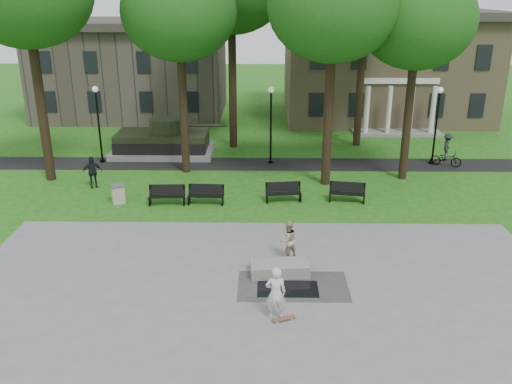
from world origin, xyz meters
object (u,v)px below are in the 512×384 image
(park_bench_0, at_px, (167,194))
(trash_bin, at_px, (118,194))
(skateboarder, at_px, (276,293))
(cyclist, at_px, (447,153))
(concrete_block, at_px, (280,268))
(friend_watching, at_px, (288,240))

(park_bench_0, distance_m, trash_bin, 2.53)
(park_bench_0, bearing_deg, skateboarder, -64.37)
(cyclist, bearing_deg, trash_bin, 130.34)
(skateboarder, height_order, trash_bin, skateboarder)
(concrete_block, relative_size, cyclist, 1.08)
(skateboarder, height_order, park_bench_0, skateboarder)
(concrete_block, bearing_deg, cyclist, 52.30)
(friend_watching, relative_size, cyclist, 0.80)
(skateboarder, xyz_separation_m, trash_bin, (-7.75, 10.17, -0.46))
(concrete_block, distance_m, park_bench_0, 8.91)
(cyclist, distance_m, trash_bin, 19.50)
(friend_watching, xyz_separation_m, park_bench_0, (-5.79, 5.78, -0.31))
(skateboarder, distance_m, trash_bin, 12.80)
(friend_watching, xyz_separation_m, cyclist, (10.13, 12.29, 0.00))
(park_bench_0, xyz_separation_m, trash_bin, (-2.52, 0.19, -0.04))
(trash_bin, bearing_deg, park_bench_0, -4.26)
(trash_bin, bearing_deg, cyclist, 18.93)
(skateboarder, bearing_deg, cyclist, -127.59)
(concrete_block, bearing_deg, skateboarder, -94.11)
(skateboarder, relative_size, trash_bin, 1.93)
(park_bench_0, bearing_deg, concrete_block, -54.33)
(friend_watching, bearing_deg, trash_bin, -65.75)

